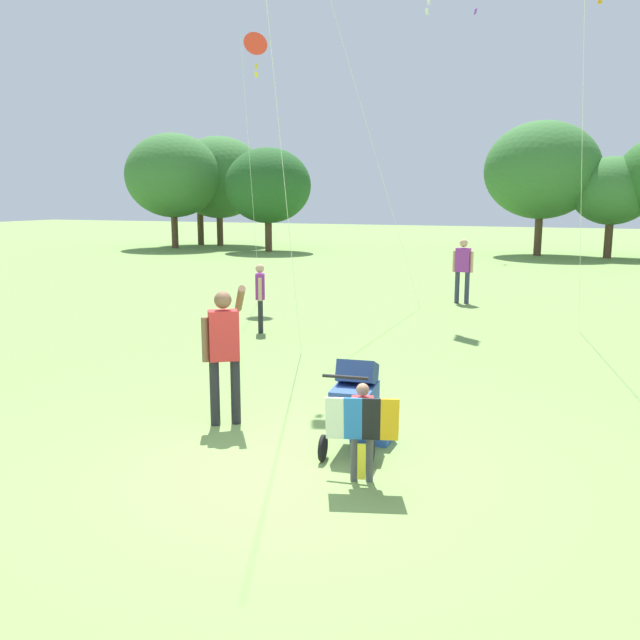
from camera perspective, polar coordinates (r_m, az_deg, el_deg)
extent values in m
plane|color=#75994C|center=(7.12, -1.84, -12.61)|extent=(120.00, 120.00, 0.00)
cylinder|color=brown|center=(40.36, -10.08, 7.85)|extent=(0.36, 0.36, 2.22)
ellipsoid|color=#235623|center=(40.34, -10.21, 12.01)|extent=(4.56, 4.10, 3.87)
cylinder|color=brown|center=(38.16, -12.18, 7.33)|extent=(0.36, 0.36, 1.81)
ellipsoid|color=#387033|center=(38.13, -12.36, 11.85)|extent=(5.29, 4.76, 4.49)
cylinder|color=brown|center=(39.72, -8.46, 7.48)|extent=(0.36, 0.36, 1.71)
ellipsoid|color=#387033|center=(39.69, -8.58, 11.84)|extent=(5.41, 4.87, 4.60)
cylinder|color=brown|center=(35.12, -4.38, 7.08)|extent=(0.36, 0.36, 1.56)
ellipsoid|color=#235623|center=(35.07, -4.44, 11.28)|extent=(4.47, 4.02, 3.80)
cylinder|color=brown|center=(34.15, 17.97, 6.78)|extent=(0.36, 0.36, 1.87)
ellipsoid|color=#387033|center=(34.12, 18.26, 11.95)|extent=(5.36, 4.83, 4.56)
cylinder|color=brown|center=(33.93, 23.20, 6.20)|extent=(0.36, 0.36, 1.61)
ellipsoid|color=#387033|center=(33.87, 23.48, 10.00)|extent=(3.62, 3.26, 3.08)
cylinder|color=#4C4C51|center=(6.80, 4.23, -11.52)|extent=(0.07, 0.07, 0.49)
cylinder|color=#4C4C51|center=(6.80, 2.90, -11.50)|extent=(0.07, 0.07, 0.49)
cube|color=red|center=(6.65, 3.61, -8.06)|extent=(0.25, 0.19, 0.37)
cylinder|color=#A37556|center=(6.66, 4.77, -8.29)|extent=(0.05, 0.05, 0.33)
cylinder|color=#A37556|center=(6.66, 2.44, -8.25)|extent=(0.05, 0.05, 0.33)
sphere|color=#A37556|center=(6.57, 3.63, -5.91)|extent=(0.13, 0.13, 0.13)
cube|color=#F4A319|center=(6.47, 5.92, -8.40)|extent=(0.22, 0.21, 0.46)
cube|color=black|center=(6.47, 4.36, -8.38)|extent=(0.22, 0.21, 0.46)
cube|color=blue|center=(6.47, 2.80, -8.35)|extent=(0.22, 0.21, 0.46)
cube|color=white|center=(6.48, 1.23, -8.32)|extent=(0.22, 0.21, 0.46)
cube|color=yellow|center=(6.60, 3.53, -11.87)|extent=(0.08, 0.04, 0.36)
cylinder|color=#232328|center=(8.41, -8.90, -6.11)|extent=(0.12, 0.12, 0.82)
cylinder|color=#232328|center=(8.43, -7.15, -6.02)|extent=(0.12, 0.12, 0.82)
cube|color=red|center=(8.25, -8.15, -1.29)|extent=(0.42, 0.39, 0.61)
cylinder|color=brown|center=(8.24, -9.69, -1.65)|extent=(0.09, 0.09, 0.55)
cylinder|color=brown|center=(8.33, -6.78, 1.80)|extent=(0.36, 0.46, 0.39)
sphere|color=brown|center=(8.17, -8.23, 1.69)|extent=(0.21, 0.21, 0.21)
cylinder|color=black|center=(7.99, 3.58, -8.92)|extent=(0.07, 0.28, 0.28)
cylinder|color=black|center=(7.32, 0.24, -10.76)|extent=(0.07, 0.28, 0.28)
cylinder|color=black|center=(7.21, 4.32, -11.12)|extent=(0.07, 0.28, 0.28)
cube|color=#2D4C93|center=(7.47, 2.95, -6.91)|extent=(0.51, 0.69, 0.36)
cube|color=navy|center=(7.51, 3.19, -4.45)|extent=(0.46, 0.46, 0.35)
cylinder|color=black|center=(6.93, 2.16, -4.85)|extent=(0.48, 0.09, 0.04)
cylinder|color=silver|center=(10.05, -3.65, 17.40)|extent=(0.95, 3.76, 8.02)
cube|color=#F4A319|center=(15.33, 22.64, 23.70)|extent=(0.09, 0.06, 0.14)
cylinder|color=silver|center=(12.93, 21.29, 13.09)|extent=(0.27, 3.94, 7.09)
cube|color=white|center=(17.62, 9.17, 25.06)|extent=(0.09, 0.06, 0.14)
cube|color=white|center=(17.53, 9.03, 24.40)|extent=(0.09, 0.07, 0.14)
cylinder|color=silver|center=(15.63, 4.43, 14.68)|extent=(1.60, 3.37, 7.93)
cone|color=red|center=(19.05, -5.47, 22.29)|extent=(0.71, 0.56, 0.51)
cube|color=yellow|center=(18.98, -5.41, 20.59)|extent=(0.09, 0.06, 0.14)
cube|color=yellow|center=(18.89, -5.42, 19.96)|extent=(0.09, 0.06, 0.14)
cylinder|color=silver|center=(17.78, -5.87, 11.92)|extent=(0.49, 1.70, 6.55)
cube|color=purple|center=(35.04, 13.03, 24.11)|extent=(0.14, 0.33, 0.33)
cylinder|color=#232328|center=(13.94, -5.06, 0.30)|extent=(0.10, 0.10, 0.70)
cylinder|color=#232328|center=(14.15, -5.04, 0.45)|extent=(0.10, 0.10, 0.70)
cube|color=purple|center=(13.95, -5.09, 2.85)|extent=(0.30, 0.36, 0.52)
cylinder|color=tan|center=(13.77, -5.10, 2.60)|extent=(0.08, 0.08, 0.47)
cylinder|color=tan|center=(14.14, -5.08, 2.81)|extent=(0.08, 0.08, 0.47)
sphere|color=tan|center=(13.91, -5.12, 4.37)|extent=(0.18, 0.18, 0.18)
cylinder|color=#33384C|center=(18.22, 11.52, 2.72)|extent=(0.12, 0.12, 0.84)
cylinder|color=#33384C|center=(18.17, 12.33, 2.67)|extent=(0.12, 0.12, 0.84)
cube|color=purple|center=(18.11, 12.01, 4.99)|extent=(0.38, 0.24, 0.63)
cylinder|color=tan|center=(18.17, 11.30, 4.90)|extent=(0.09, 0.09, 0.56)
cylinder|color=tan|center=(18.07, 12.71, 4.81)|extent=(0.09, 0.09, 0.56)
sphere|color=tan|center=(18.08, 12.06, 6.39)|extent=(0.22, 0.22, 0.22)
cube|color=#2D5BB7|center=(7.87, 4.44, -9.15)|extent=(0.44, 0.32, 0.30)
cube|color=white|center=(7.82, 4.46, -7.94)|extent=(0.45, 0.33, 0.05)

